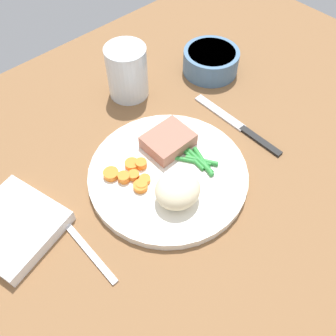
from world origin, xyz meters
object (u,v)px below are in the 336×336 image
at_px(fork, 82,243).
at_px(napkin, 13,227).
at_px(water_glass, 128,75).
at_px(dinner_plate, 168,174).
at_px(meat_portion, 167,142).
at_px(salad_bowl, 211,60).
at_px(knife, 238,126).

bearing_deg(fork, napkin, 126.26).
distance_m(water_glass, napkin, 0.35).
xyz_separation_m(dinner_plate, fork, (-0.18, -0.00, -0.01)).
relative_size(fork, napkin, 1.27).
distance_m(meat_portion, water_glass, 0.18).
relative_size(water_glass, salad_bowl, 0.90).
relative_size(knife, salad_bowl, 1.76).
relative_size(dinner_plate, knife, 1.30).
bearing_deg(salad_bowl, dinner_plate, -150.19).
xyz_separation_m(water_glass, napkin, (-0.32, -0.13, -0.03)).
height_order(dinner_plate, knife, dinner_plate).
xyz_separation_m(knife, napkin, (-0.42, 0.09, 0.01)).
distance_m(knife, napkin, 0.43).
distance_m(dinner_plate, fork, 0.18).
height_order(knife, salad_bowl, salad_bowl).
xyz_separation_m(water_glass, salad_bowl, (0.17, -0.06, -0.02)).
relative_size(fork, water_glass, 1.59).
xyz_separation_m(salad_bowl, napkin, (-0.50, -0.06, -0.02)).
distance_m(dinner_plate, meat_portion, 0.06).
height_order(meat_portion, water_glass, water_glass).
relative_size(meat_portion, water_glass, 0.76).
xyz_separation_m(meat_portion, knife, (0.14, -0.04, -0.03)).
bearing_deg(dinner_plate, napkin, 160.51).
xyz_separation_m(meat_portion, fork, (-0.21, -0.04, -0.03)).
relative_size(meat_portion, fork, 0.48).
relative_size(fork, knife, 0.81).
xyz_separation_m(dinner_plate, meat_portion, (0.04, 0.04, 0.02)).
xyz_separation_m(knife, salad_bowl, (0.08, 0.15, 0.03)).
relative_size(dinner_plate, water_glass, 2.55).
xyz_separation_m(dinner_plate, salad_bowl, (0.26, 0.15, 0.02)).
distance_m(meat_portion, salad_bowl, 0.25).
bearing_deg(water_glass, meat_portion, -106.48).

